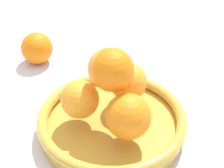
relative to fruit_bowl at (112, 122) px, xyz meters
The scene contains 4 objects.
ground_plane 0.02m from the fruit_bowl, ahead, with size 4.00×4.00×0.00m, color silver.
fruit_bowl is the anchor object (origin of this frame).
orange_pile 0.08m from the fruit_bowl, 67.97° to the left, with size 0.16×0.17×0.13m.
stray_orange 0.29m from the fruit_bowl, 104.08° to the right, with size 0.07×0.07×0.07m, color orange.
Camera 1 is at (0.39, 0.32, 0.48)m, focal length 60.00 mm.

